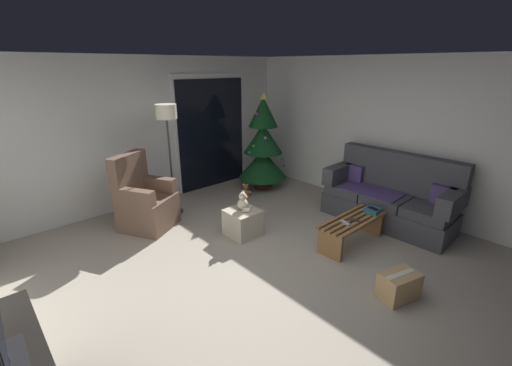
# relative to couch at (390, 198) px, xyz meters

# --- Properties ---
(ground_plane) EXTENTS (7.00, 7.00, 0.00)m
(ground_plane) POSITION_rel_couch_xyz_m (-2.32, 0.27, -0.40)
(ground_plane) COLOR #9E9384
(wall_back) EXTENTS (5.72, 0.12, 2.50)m
(wall_back) POSITION_rel_couch_xyz_m (-2.32, 3.33, 0.85)
(wall_back) COLOR silver
(wall_back) RESTS_ON ground
(wall_right) EXTENTS (0.12, 6.00, 2.50)m
(wall_right) POSITION_rel_couch_xyz_m (0.54, 0.27, 0.85)
(wall_right) COLOR silver
(wall_right) RESTS_ON ground
(patio_door_frame) EXTENTS (1.60, 0.02, 2.20)m
(patio_door_frame) POSITION_rel_couch_xyz_m (-1.02, 3.26, 0.70)
(patio_door_frame) COLOR silver
(patio_door_frame) RESTS_ON ground
(patio_door_glass) EXTENTS (1.50, 0.02, 2.10)m
(patio_door_glass) POSITION_rel_couch_xyz_m (-1.02, 3.24, 0.65)
(patio_door_glass) COLOR black
(patio_door_glass) RESTS_ON ground
(couch) EXTENTS (0.83, 1.96, 1.08)m
(couch) POSITION_rel_couch_xyz_m (0.00, 0.00, 0.00)
(couch) COLOR #3D3D42
(couch) RESTS_ON ground
(coffee_table) EXTENTS (1.10, 0.40, 0.38)m
(coffee_table) POSITION_rel_couch_xyz_m (-1.03, -0.01, -0.14)
(coffee_table) COLOR olive
(coffee_table) RESTS_ON ground
(remote_graphite) EXTENTS (0.11, 0.16, 0.02)m
(remote_graphite) POSITION_rel_couch_xyz_m (-1.07, -0.04, -0.01)
(remote_graphite) COLOR #333338
(remote_graphite) RESTS_ON coffee_table
(remote_silver) EXTENTS (0.09, 0.16, 0.02)m
(remote_silver) POSITION_rel_couch_xyz_m (-1.23, -0.02, -0.01)
(remote_silver) COLOR #ADADB2
(remote_silver) RESTS_ON coffee_table
(book_stack) EXTENTS (0.25, 0.21, 0.07)m
(book_stack) POSITION_rel_couch_xyz_m (-0.66, -0.08, 0.01)
(book_stack) COLOR #337042
(book_stack) RESTS_ON coffee_table
(cell_phone) EXTENTS (0.09, 0.15, 0.01)m
(cell_phone) POSITION_rel_couch_xyz_m (-0.66, -0.09, 0.05)
(cell_phone) COLOR black
(cell_phone) RESTS_ON book_stack
(christmas_tree) EXTENTS (0.95, 0.95, 1.86)m
(christmas_tree) POSITION_rel_couch_xyz_m (-0.40, 2.44, 0.43)
(christmas_tree) COLOR #4C1E19
(christmas_tree) RESTS_ON ground
(armchair) EXTENTS (0.93, 0.94, 1.13)m
(armchair) POSITION_rel_couch_xyz_m (-2.89, 2.39, 0.00)
(armchair) COLOR brown
(armchair) RESTS_ON ground
(floor_lamp) EXTENTS (0.32, 0.32, 1.78)m
(floor_lamp) POSITION_rel_couch_xyz_m (-2.31, 2.57, 1.11)
(floor_lamp) COLOR #2D2D30
(floor_lamp) RESTS_ON ground
(ottoman) EXTENTS (0.44, 0.44, 0.39)m
(ottoman) POSITION_rel_couch_xyz_m (-1.97, 1.20, -0.21)
(ottoman) COLOR #B2A893
(ottoman) RESTS_ON ground
(teddy_bear_cream) EXTENTS (0.21, 0.22, 0.29)m
(teddy_bear_cream) POSITION_rel_couch_xyz_m (-1.96, 1.19, 0.11)
(teddy_bear_cream) COLOR beige
(teddy_bear_cream) RESTS_ON ottoman
(teddy_bear_chestnut_by_tree) EXTENTS (0.22, 0.21, 0.29)m
(teddy_bear_chestnut_by_tree) POSITION_rel_couch_xyz_m (-1.01, 2.25, -0.28)
(teddy_bear_chestnut_by_tree) COLOR brown
(teddy_bear_chestnut_by_tree) RESTS_ON ground
(cardboard_box_taped_mid_floor) EXTENTS (0.47, 0.36, 0.29)m
(cardboard_box_taped_mid_floor) POSITION_rel_couch_xyz_m (-1.63, -0.97, -0.26)
(cardboard_box_taped_mid_floor) COLOR tan
(cardboard_box_taped_mid_floor) RESTS_ON ground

